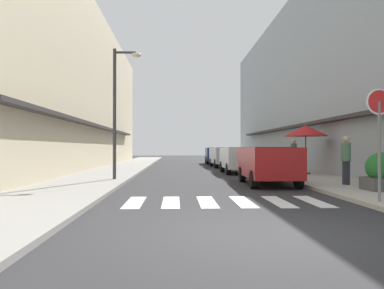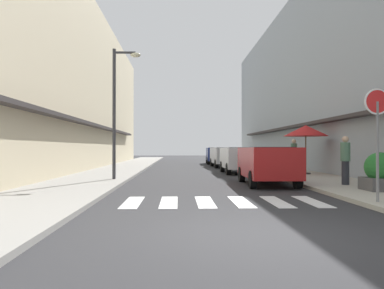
# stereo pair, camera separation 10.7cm
# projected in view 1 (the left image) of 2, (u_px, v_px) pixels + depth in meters

# --- Properties ---
(ground_plane) EXTENTS (95.57, 95.57, 0.00)m
(ground_plane) POSITION_uv_depth(u_px,v_px,m) (197.00, 171.00, 23.58)
(ground_plane) COLOR #2B2B2D
(sidewalk_left) EXTENTS (3.20, 60.82, 0.12)m
(sidewalk_left) POSITION_uv_depth(u_px,v_px,m) (118.00, 170.00, 23.37)
(sidewalk_left) COLOR gray
(sidewalk_left) RESTS_ON ground_plane
(sidewalk_right) EXTENTS (3.20, 60.82, 0.12)m
(sidewalk_right) POSITION_uv_depth(u_px,v_px,m) (274.00, 170.00, 23.79)
(sidewalk_right) COLOR #ADA899
(sidewalk_right) RESTS_ON ground_plane
(building_row_left) EXTENTS (5.50, 41.10, 10.93)m
(building_row_left) POSITION_uv_depth(u_px,v_px,m) (57.00, 86.00, 24.42)
(building_row_left) COLOR beige
(building_row_left) RESTS_ON ground_plane
(building_row_right) EXTENTS (5.50, 41.10, 11.72)m
(building_row_right) POSITION_uv_depth(u_px,v_px,m) (330.00, 82.00, 25.18)
(building_row_right) COLOR #939EA8
(building_row_right) RESTS_ON ground_plane
(crosswalk) EXTENTS (5.20, 2.20, 0.01)m
(crosswalk) POSITION_uv_depth(u_px,v_px,m) (225.00, 202.00, 9.96)
(crosswalk) COLOR silver
(crosswalk) RESTS_ON ground_plane
(parked_car_near) EXTENTS (1.89, 4.11, 1.47)m
(parked_car_near) POSITION_uv_depth(u_px,v_px,m) (268.00, 161.00, 14.56)
(parked_car_near) COLOR maroon
(parked_car_near) RESTS_ON ground_plane
(parked_car_mid) EXTENTS (1.82, 3.93, 1.47)m
(parked_car_mid) POSITION_uv_depth(u_px,v_px,m) (239.00, 157.00, 21.17)
(parked_car_mid) COLOR silver
(parked_car_mid) RESTS_ON ground_plane
(parked_car_far) EXTENTS (1.90, 4.05, 1.47)m
(parked_car_far) POSITION_uv_depth(u_px,v_px,m) (224.00, 155.00, 27.76)
(parked_car_far) COLOR silver
(parked_car_far) RESTS_ON ground_plane
(parked_car_distant) EXTENTS (1.93, 4.39, 1.47)m
(parked_car_distant) POSITION_uv_depth(u_px,v_px,m) (216.00, 154.00, 33.51)
(parked_car_distant) COLOR navy
(parked_car_distant) RESTS_ON ground_plane
(round_street_sign) EXTENTS (0.65, 0.07, 2.77)m
(round_street_sign) POSITION_uv_depth(u_px,v_px,m) (379.00, 115.00, 9.24)
(round_street_sign) COLOR slate
(round_street_sign) RESTS_ON sidewalk_right
(street_lamp) EXTENTS (1.19, 0.28, 5.52)m
(street_lamp) POSITION_uv_depth(u_px,v_px,m) (119.00, 100.00, 15.95)
(street_lamp) COLOR #38383D
(street_lamp) RESTS_ON sidewalk_left
(cafe_umbrella) EXTENTS (2.22, 2.22, 2.46)m
(cafe_umbrella) POSITION_uv_depth(u_px,v_px,m) (306.00, 131.00, 19.03)
(cafe_umbrella) COLOR #262626
(cafe_umbrella) RESTS_ON sidewalk_right
(planter_corner) EXTENTS (0.95, 0.95, 1.18)m
(planter_corner) POSITION_uv_depth(u_px,v_px,m) (381.00, 172.00, 11.68)
(planter_corner) COLOR #4C4C4C
(planter_corner) RESTS_ON sidewalk_right
(pedestrian_walking_near) EXTENTS (0.34, 0.34, 1.74)m
(pedestrian_walking_near) POSITION_uv_depth(u_px,v_px,m) (346.00, 159.00, 13.51)
(pedestrian_walking_near) COLOR #282B33
(pedestrian_walking_near) RESTS_ON sidewalk_right
(pedestrian_walking_far) EXTENTS (0.34, 0.34, 1.79)m
(pedestrian_walking_far) POSITION_uv_depth(u_px,v_px,m) (294.00, 155.00, 20.68)
(pedestrian_walking_far) COLOR #282B33
(pedestrian_walking_far) RESTS_ON sidewalk_right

